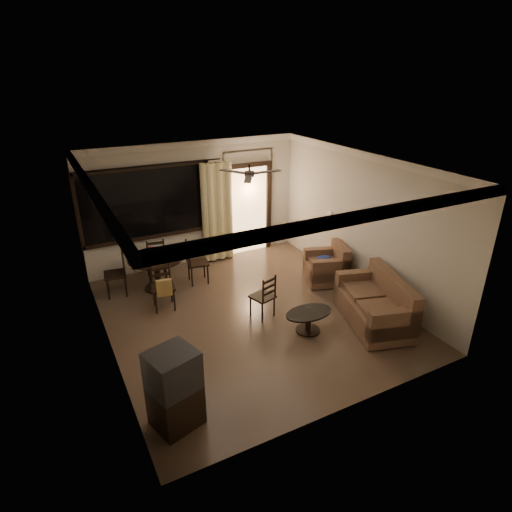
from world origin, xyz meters
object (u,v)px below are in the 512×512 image
dining_chair_north (157,266)px  armchair (328,267)px  coffee_table (308,318)px  side_chair (263,304)px  dining_chair_west (117,282)px  sofa (377,305)px  dining_chair_south (164,294)px  dining_chair_east (198,270)px  tv_cabinet (174,389)px  dining_table (157,264)px

dining_chair_north → armchair: dining_chair_north is taller
coffee_table → side_chair: side_chair is taller
dining_chair_west → armchair: (4.12, -1.49, 0.05)m
coffee_table → side_chair: bearing=120.8°
dining_chair_west → sofa: dining_chair_west is taller
dining_chair_south → side_chair: bearing=-28.2°
dining_chair_east → tv_cabinet: (-1.64, -3.62, 0.27)m
dining_chair_south → sofa: size_ratio=0.52×
dining_table → sofa: 4.40m
dining_table → coffee_table: (1.87, -2.77, -0.31)m
dining_chair_north → tv_cabinet: tv_cabinet is taller
dining_chair_south → dining_chair_north: bearing=88.2°
dining_table → tv_cabinet: (-0.82, -3.74, -0.01)m
dining_chair_west → tv_cabinet: tv_cabinet is taller
dining_chair_west → side_chair: bearing=54.8°
dining_table → dining_chair_south: 0.90m
tv_cabinet → sofa: tv_cabinet is taller
dining_table → coffee_table: size_ratio=1.30×
dining_chair_east → dining_chair_south: (-0.95, -0.73, 0.02)m
dining_chair_east → tv_cabinet: tv_cabinet is taller
sofa → tv_cabinet: bearing=-153.8°
dining_chair_west → armchair: size_ratio=0.92×
dining_table → dining_chair_east: dining_chair_east is taller
dining_chair_east → coffee_table: 2.85m
dining_chair_west → tv_cabinet: size_ratio=0.87×
dining_chair_east → side_chair: dining_chair_east is taller
armchair → coffee_table: (-1.44, -1.40, -0.08)m
side_chair → dining_chair_west: bearing=-59.9°
dining_chair_north → coffee_table: dining_chair_north is taller
dining_chair_east → side_chair: size_ratio=1.10×
dining_chair_west → sofa: bearing=58.8°
dining_chair_south → coffee_table: 2.77m
tv_cabinet → coffee_table: 2.88m
dining_table → dining_chair_east: (0.83, -0.12, -0.28)m
side_chair → dining_table: bearing=-71.1°
dining_chair_east → armchair: (2.49, -1.25, 0.05)m
tv_cabinet → coffee_table: tv_cabinet is taller
dining_table → dining_chair_west: (-0.81, 0.12, -0.28)m
side_chair → dining_chair_south: bearing=-52.8°
dining_chair_north → dining_chair_east: bearing=148.1°
sofa → coffee_table: 1.28m
dining_chair_east → coffee_table: dining_chair_east is taller
tv_cabinet → armchair: tv_cabinet is taller
dining_chair_west → coffee_table: dining_chair_west is taller
armchair → coffee_table: 2.01m
dining_chair_south → side_chair: size_ratio=1.10×
dining_chair_east → dining_table: bearing=89.9°
dining_chair_west → dining_chair_north: (0.92, 0.36, 0.00)m
dining_chair_west → dining_chair_south: 1.18m
dining_chair_east → dining_chair_south: same height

